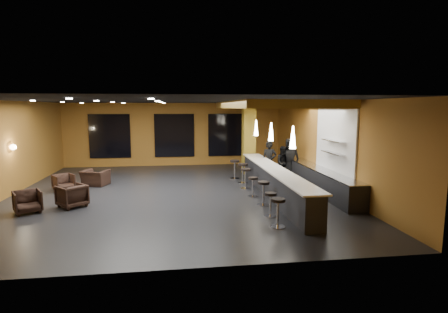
{
  "coord_description": "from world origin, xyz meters",
  "views": [
    {
      "loc": [
        0.15,
        -13.25,
        3.25
      ],
      "look_at": [
        2.0,
        0.5,
        1.3
      ],
      "focal_mm": 28.0,
      "sensor_mm": 36.0,
      "label": 1
    }
  ],
  "objects": [
    {
      "name": "floor",
      "position": [
        0.0,
        0.0,
        -0.05
      ],
      "size": [
        12.0,
        13.0,
        0.1
      ],
      "primitive_type": "cube",
      "color": "black",
      "rests_on": "ground"
    },
    {
      "name": "ceiling",
      "position": [
        0.0,
        0.0,
        3.55
      ],
      "size": [
        12.0,
        13.0,
        0.1
      ],
      "primitive_type": "cube",
      "color": "black"
    },
    {
      "name": "wall_back",
      "position": [
        0.0,
        6.55,
        1.75
      ],
      "size": [
        12.0,
        0.1,
        3.5
      ],
      "primitive_type": "cube",
      "color": "#8E5C1F",
      "rests_on": "floor"
    },
    {
      "name": "wall_front",
      "position": [
        0.0,
        -6.55,
        1.75
      ],
      "size": [
        12.0,
        0.1,
        3.5
      ],
      "primitive_type": "cube",
      "color": "#8E5C1F",
      "rests_on": "floor"
    },
    {
      "name": "wall_left",
      "position": [
        -6.05,
        0.0,
        1.75
      ],
      "size": [
        0.1,
        13.0,
        3.5
      ],
      "primitive_type": "cube",
      "color": "#8E5C1F",
      "rests_on": "floor"
    },
    {
      "name": "wall_right",
      "position": [
        6.05,
        0.0,
        1.75
      ],
      "size": [
        0.1,
        13.0,
        3.5
      ],
      "primitive_type": "cube",
      "color": "#8E5C1F",
      "rests_on": "floor"
    },
    {
      "name": "wood_soffit",
      "position": [
        4.0,
        1.0,
        3.36
      ],
      "size": [
        3.6,
        8.0,
        0.28
      ],
      "primitive_type": "cube",
      "color": "#A57D30",
      "rests_on": "ceiling"
    },
    {
      "name": "window_left",
      "position": [
        -3.5,
        6.44,
        1.7
      ],
      "size": [
        2.2,
        0.06,
        2.4
      ],
      "primitive_type": "cube",
      "color": "black",
      "rests_on": "wall_back"
    },
    {
      "name": "window_center",
      "position": [
        0.0,
        6.44,
        1.7
      ],
      "size": [
        2.2,
        0.06,
        2.4
      ],
      "primitive_type": "cube",
      "color": "black",
      "rests_on": "wall_back"
    },
    {
      "name": "window_right",
      "position": [
        3.0,
        6.44,
        1.7
      ],
      "size": [
        2.2,
        0.06,
        2.4
      ],
      "primitive_type": "cube",
      "color": "black",
      "rests_on": "wall_back"
    },
    {
      "name": "tile_backsplash",
      "position": [
        5.96,
        -1.0,
        2.0
      ],
      "size": [
        0.06,
        3.2,
        2.4
      ],
      "primitive_type": "cube",
      "color": "white",
      "rests_on": "wall_right"
    },
    {
      "name": "bar_counter",
      "position": [
        3.65,
        -1.0,
        0.5
      ],
      "size": [
        0.6,
        8.0,
        1.0
      ],
      "primitive_type": "cube",
      "color": "black",
      "rests_on": "floor"
    },
    {
      "name": "bar_top",
      "position": [
        3.65,
        -1.0,
        1.02
      ],
      "size": [
        0.78,
        8.1,
        0.05
      ],
      "primitive_type": "cube",
      "color": "white",
      "rests_on": "bar_counter"
    },
    {
      "name": "prep_counter",
      "position": [
        5.65,
        -0.5,
        0.43
      ],
      "size": [
        0.7,
        6.0,
        0.86
      ],
      "primitive_type": "cube",
      "color": "black",
      "rests_on": "floor"
    },
    {
      "name": "prep_top",
      "position": [
        5.65,
        -0.5,
        0.89
      ],
      "size": [
        0.72,
        6.0,
        0.03
      ],
      "primitive_type": "cube",
      "color": "silver",
      "rests_on": "prep_counter"
    },
    {
      "name": "wall_shelf_lower",
      "position": [
        5.82,
        -1.2,
        1.6
      ],
      "size": [
        0.3,
        1.5,
        0.03
      ],
      "primitive_type": "cube",
      "color": "silver",
      "rests_on": "wall_right"
    },
    {
      "name": "wall_shelf_upper",
      "position": [
        5.82,
        -1.2,
        2.05
      ],
      "size": [
        0.3,
        1.5,
        0.03
      ],
      "primitive_type": "cube",
      "color": "silver",
      "rests_on": "wall_right"
    },
    {
      "name": "column",
      "position": [
        3.65,
        3.6,
        1.75
      ],
      "size": [
        0.6,
        0.6,
        3.5
      ],
      "primitive_type": "cube",
      "color": "olive",
      "rests_on": "floor"
    },
    {
      "name": "wall_sconce",
      "position": [
        -5.88,
        0.5,
        1.8
      ],
      "size": [
        0.22,
        0.22,
        0.22
      ],
      "primitive_type": "sphere",
      "color": "#FFE5B2",
      "rests_on": "wall_left"
    },
    {
      "name": "pendant_0",
      "position": [
        3.65,
        -3.0,
        2.35
      ],
      "size": [
        0.2,
        0.2,
        0.7
      ],
      "primitive_type": "cone",
      "color": "white",
      "rests_on": "wood_soffit"
    },
    {
      "name": "pendant_1",
      "position": [
        3.65,
        -0.5,
        2.35
      ],
      "size": [
        0.2,
        0.2,
        0.7
      ],
      "primitive_type": "cone",
      "color": "white",
      "rests_on": "wood_soffit"
    },
    {
      "name": "pendant_2",
      "position": [
        3.65,
        2.0,
        2.35
      ],
      "size": [
        0.2,
        0.2,
        0.7
      ],
      "primitive_type": "cone",
      "color": "white",
      "rests_on": "wood_soffit"
    },
    {
      "name": "staff_a",
      "position": [
        4.18,
        1.65,
        0.89
      ],
      "size": [
        0.76,
        0.63,
        1.78
      ],
      "primitive_type": "imported",
      "rotation": [
        0.0,
        0.0,
        -0.36
      ],
      "color": "black",
      "rests_on": "floor"
    },
    {
      "name": "staff_b",
      "position": [
        4.94,
        1.98,
        0.75
      ],
      "size": [
        0.82,
        0.68,
        1.51
      ],
      "primitive_type": "imported",
      "rotation": [
        0.0,
        0.0,
        -0.16
      ],
      "color": "black",
      "rests_on": "floor"
    },
    {
      "name": "staff_c",
      "position": [
        5.25,
        2.04,
        0.94
      ],
      "size": [
        0.98,
        0.7,
        1.87
      ],
      "primitive_type": "imported",
      "rotation": [
        0.0,
        0.0,
        -0.12
      ],
      "color": "black",
      "rests_on": "floor"
    },
    {
      "name": "armchair_a",
      "position": [
        -4.5,
        -1.99,
        0.35
      ],
      "size": [
        1.03,
        1.04,
        0.7
      ],
      "primitive_type": "imported",
      "rotation": [
        0.0,
        0.0,
        0.52
      ],
      "color": "black",
      "rests_on": "floor"
    },
    {
      "name": "armchair_b",
      "position": [
        -3.32,
        -1.49,
        0.37
      ],
      "size": [
        1.14,
        1.14,
        0.74
      ],
      "primitive_type": "imported",
      "rotation": [
        0.0,
        0.0,
        3.89
      ],
      "color": "black",
      "rests_on": "floor"
    },
    {
      "name": "armchair_c",
      "position": [
        -4.32,
        0.95,
        0.33
      ],
      "size": [
        0.99,
        0.99,
        0.65
      ],
      "primitive_type": "imported",
      "rotation": [
        0.0,
        0.0,
        0.63
      ],
      "color": "black",
      "rests_on": "floor"
    },
    {
      "name": "armchair_d",
      "position": [
        -3.3,
        1.75,
        0.32
      ],
      "size": [
        1.22,
        1.15,
        0.64
      ],
      "primitive_type": "imported",
      "rotation": [
        0.0,
        0.0,
        2.8
      ],
      "color": "black",
      "rests_on": "floor"
    },
    {
      "name": "bar_stool_0",
      "position": [
        2.83,
        -4.34,
        0.52
      ],
      "size": [
        0.41,
        0.41,
        0.81
      ],
      "rotation": [
        0.0,
        0.0,
        0.38
      ],
      "color": "silver",
      "rests_on": "floor"
    },
    {
      "name": "bar_stool_1",
      "position": [
        2.89,
        -3.37,
        0.47
      ],
      "size": [
        0.37,
        0.37,
        0.73
      ],
      "rotation": [
        0.0,
        0.0,
        -0.1
      ],
      "color": "silver",
      "rests_on": "floor"
    },
    {
      "name": "bar_stool_2",
      "position": [
        2.97,
        -2.16,
        0.52
      ],
      "size": [
        0.41,
        0.41,
        0.81
      ],
      "rotation": [
        0.0,
        0.0,
        0.41
      ],
      "color": "silver",
      "rests_on": "floor"
    },
    {
      "name": "bar_stool_3",
      "position": [
        2.86,
        -1.02,
        0.47
      ],
      "size": [
        0.37,
        0.37,
        0.73
      ],
      "rotation": [
        0.0,
        0.0,
        0.28
      ],
      "color": "silver",
      "rests_on": "floor"
    },
    {
      "name": "bar_stool_4",
      "position": [
        2.84,
        0.27,
        0.53
      ],
      "size": [
        0.42,
        0.42,
        0.83
      ],
      "rotation": [
        0.0,
        0.0,
        -0.39
      ],
      "color": "silver",
      "rests_on": "floor"
    },
    {
      "name": "bar_stool_5",
      "position": [
        2.93,
        1.33,
        0.55
      ],
      "size": [
        0.44,
        0.44,
        0.86
      ],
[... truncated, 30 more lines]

